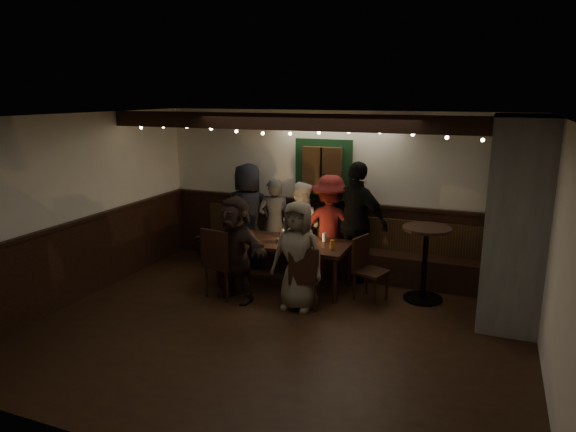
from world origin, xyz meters
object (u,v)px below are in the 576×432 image
at_px(person_c, 301,227).
at_px(chair_near_right, 304,275).
at_px(person_e, 357,222).
at_px(person_a, 248,215).
at_px(person_b, 274,224).
at_px(chair_near_left, 220,259).
at_px(person_d, 330,226).
at_px(chair_end, 366,264).
at_px(person_f, 235,249).
at_px(dining_table, 283,245).
at_px(person_g, 298,256).
at_px(high_top, 425,254).

bearing_deg(person_c, chair_near_right, 125.06).
distance_m(chair_near_right, person_e, 1.48).
height_order(person_a, person_b, person_a).
distance_m(chair_near_left, person_d, 1.88).
relative_size(chair_end, person_f, 0.60).
bearing_deg(chair_near_right, person_e, 75.26).
relative_size(chair_near_left, person_a, 0.59).
xyz_separation_m(dining_table, person_f, (-0.42, -0.73, 0.10)).
xyz_separation_m(chair_near_left, person_g, (1.15, 0.07, 0.17)).
bearing_deg(person_b, person_g, 106.06).
height_order(dining_table, person_b, person_b).
relative_size(person_a, person_d, 1.07).
xyz_separation_m(chair_end, high_top, (0.77, 0.26, 0.17)).
bearing_deg(person_f, person_e, 63.74).
bearing_deg(person_a, person_f, 102.54).
bearing_deg(dining_table, person_b, 121.48).
distance_m(high_top, person_a, 3.02).
distance_m(person_b, person_c, 0.47).
bearing_deg(chair_near_right, chair_end, 45.39).
height_order(chair_end, person_c, person_c).
xyz_separation_m(chair_end, person_g, (-0.78, -0.67, 0.24)).
bearing_deg(dining_table, chair_near_right, -50.03).
relative_size(person_b, person_d, 0.93).
xyz_separation_m(dining_table, person_d, (0.52, 0.70, 0.17)).
distance_m(high_top, person_f, 2.65).
bearing_deg(chair_end, chair_near_right, -134.61).
xyz_separation_m(high_top, person_e, (-1.09, 0.42, 0.26)).
distance_m(chair_end, person_b, 1.92).
bearing_deg(person_f, person_d, 75.23).
height_order(person_c, person_d, person_d).
xyz_separation_m(person_d, person_e, (0.44, -0.04, 0.12)).
height_order(chair_near_left, person_d, person_d).
relative_size(person_c, person_g, 1.00).
bearing_deg(person_c, person_d, -170.99).
relative_size(chair_near_right, person_d, 0.54).
xyz_separation_m(chair_near_right, person_f, (-1.01, -0.02, 0.25)).
distance_m(dining_table, high_top, 2.06).
distance_m(high_top, person_e, 1.20).
bearing_deg(person_f, chair_near_right, 19.38).
relative_size(dining_table, person_a, 1.14).
xyz_separation_m(person_c, person_e, (0.94, -0.08, 0.19)).
xyz_separation_m(chair_end, person_a, (-2.21, 0.73, 0.36)).
xyz_separation_m(chair_near_left, person_e, (1.61, 1.42, 0.36)).
xyz_separation_m(dining_table, person_g, (0.50, -0.69, 0.10)).
bearing_deg(person_c, chair_near_left, 79.23).
distance_m(chair_end, person_f, 1.85).
xyz_separation_m(chair_end, person_d, (-0.76, 0.72, 0.31)).
height_order(person_b, person_e, person_e).
xyz_separation_m(chair_near_right, high_top, (1.45, 0.95, 0.18)).
xyz_separation_m(person_d, person_f, (-0.94, -1.43, -0.07)).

